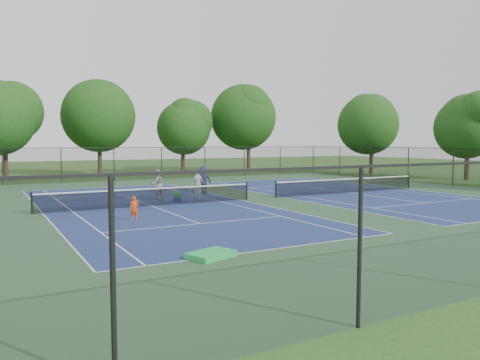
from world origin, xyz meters
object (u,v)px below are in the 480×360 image
tree_back_a (4,114)px  bystander_a (198,183)px  child_player (134,208)px  instructor (157,184)px  tree_back_b (99,112)px  tree_back_d (249,114)px  tree_side_f (469,123)px  tree_side_e (372,121)px  tree_back_c (183,124)px  bystander_b (204,180)px  ball_hopper (177,194)px  ball_crate (177,200)px

tree_back_a → bystander_a: tree_back_a is taller
child_player → instructor: size_ratio=0.58×
tree_back_a → tree_back_b: tree_back_b is taller
tree_back_d → tree_side_f: (11.00, -21.00, -1.57)m
tree_side_e → instructor: tree_side_e is taller
tree_back_c → instructor: (-10.76, -22.32, -4.56)m
bystander_b → ball_hopper: (-3.30, -3.53, -0.47)m
tree_back_b → ball_hopper: size_ratio=27.78×
tree_back_b → bystander_a: size_ratio=5.84×
tree_back_c → ball_hopper: (-10.16, -24.09, -5.02)m
tree_side_e → tree_side_f: 11.06m
ball_crate → tree_side_e: bearing=24.9°
tree_side_e → ball_crate: tree_side_e is taller
tree_back_c → child_player: tree_back_c is taller
tree_back_c → tree_back_d: 8.17m
tree_back_b → child_player: size_ratio=9.32×
tree_side_e → tree_back_a: bearing=164.5°
tree_back_d → instructor: 29.00m
tree_side_e → bystander_b: size_ratio=4.78×
tree_side_e → child_player: (-32.16, -18.14, -5.27)m
bystander_a → ball_crate: size_ratio=4.14×
tree_back_d → tree_back_a: bearing=-180.0°
ball_hopper → tree_back_a: bearing=108.8°
tree_side_f → tree_side_e: bearing=95.2°
ball_hopper → instructor: bearing=108.7°
tree_back_d → bystander_b: tree_back_d is taller
tree_side_e → bystander_a: (-26.03, -11.19, -4.95)m
tree_back_b → tree_side_e: bearing=-24.0°
child_player → bystander_b: bearing=55.8°
tree_back_d → bystander_b: 25.26m
tree_back_a → ball_crate: 25.08m
tree_back_b → ball_crate: tree_back_b is taller
tree_back_c → tree_back_d: size_ratio=0.81×
child_player → tree_back_b: bearing=86.5°
tree_back_b → tree_back_d: 17.12m
tree_back_c → tree_back_b: bearing=173.7°
tree_back_b → child_player: (-5.16, -30.14, -6.06)m
tree_back_a → tree_side_e: size_ratio=1.03×
instructor → bystander_b: bystander_b is taller
tree_back_b → ball_hopper: 25.85m
tree_side_f → ball_hopper: (-29.16, -2.09, -4.79)m
tree_side_f → child_player: size_ratio=7.54×
tree_back_c → bystander_b: size_ratio=4.53×
tree_back_c → tree_side_e: bearing=-31.4°
tree_side_f → child_player: 34.24m
instructor → ball_crate: 2.03m
tree_side_e → ball_hopper: 31.51m
tree_back_d → tree_side_f: bearing=-62.4°
tree_back_a → bystander_b: bearing=-60.3°
tree_side_f → tree_back_d: bearing=117.6°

